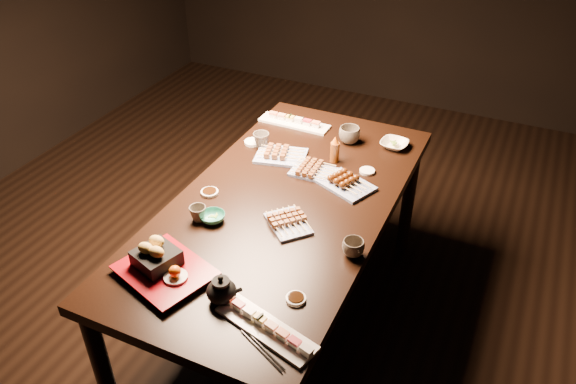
% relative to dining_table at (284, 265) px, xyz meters
% --- Properties ---
extents(ground, '(5.00, 5.00, 0.00)m').
position_rel_dining_table_xyz_m(ground, '(-0.39, 0.29, -0.38)').
color(ground, black).
rests_on(ground, ground).
extents(dining_table, '(0.95, 1.82, 0.75)m').
position_rel_dining_table_xyz_m(dining_table, '(0.00, 0.00, 0.00)').
color(dining_table, black).
rests_on(dining_table, ground).
extents(sushi_platter_near, '(0.40, 0.20, 0.05)m').
position_rel_dining_table_xyz_m(sushi_platter_near, '(0.26, -0.69, 0.40)').
color(sushi_platter_near, white).
rests_on(sushi_platter_near, dining_table).
extents(sushi_platter_far, '(0.39, 0.11, 0.05)m').
position_rel_dining_table_xyz_m(sushi_platter_far, '(-0.26, 0.68, 0.40)').
color(sushi_platter_far, white).
rests_on(sushi_platter_far, dining_table).
extents(yakitori_plate_center, '(0.21, 0.15, 0.05)m').
position_rel_dining_table_xyz_m(yakitori_plate_center, '(0.03, 0.27, 0.40)').
color(yakitori_plate_center, '#828EB6').
rests_on(yakitori_plate_center, dining_table).
extents(yakitori_plate_right, '(0.25, 0.24, 0.05)m').
position_rel_dining_table_xyz_m(yakitori_plate_right, '(0.09, -0.14, 0.40)').
color(yakitori_plate_right, '#828EB6').
rests_on(yakitori_plate_right, dining_table).
extents(yakitori_plate_left, '(0.28, 0.23, 0.06)m').
position_rel_dining_table_xyz_m(yakitori_plate_left, '(-0.17, 0.34, 0.41)').
color(yakitori_plate_left, '#828EB6').
rests_on(yakitori_plate_left, dining_table).
extents(tsukune_plate, '(0.28, 0.25, 0.06)m').
position_rel_dining_table_xyz_m(tsukune_plate, '(0.21, 0.23, 0.40)').
color(tsukune_plate, '#828EB6').
rests_on(tsukune_plate, dining_table).
extents(edamame_bowl_green, '(0.13, 0.13, 0.03)m').
position_rel_dining_table_xyz_m(edamame_bowl_green, '(-0.21, -0.25, 0.39)').
color(edamame_bowl_green, teal).
rests_on(edamame_bowl_green, dining_table).
extents(edamame_bowl_cream, '(0.15, 0.15, 0.03)m').
position_rel_dining_table_xyz_m(edamame_bowl_cream, '(0.31, 0.67, 0.39)').
color(edamame_bowl_cream, '#F5E4C9').
rests_on(edamame_bowl_cream, dining_table).
extents(tempura_tray, '(0.40, 0.36, 0.12)m').
position_rel_dining_table_xyz_m(tempura_tray, '(-0.20, -0.61, 0.44)').
color(tempura_tray, black).
rests_on(tempura_tray, dining_table).
extents(teacup_near_left, '(0.07, 0.07, 0.07)m').
position_rel_dining_table_xyz_m(teacup_near_left, '(-0.27, -0.27, 0.41)').
color(teacup_near_left, brown).
rests_on(teacup_near_left, dining_table).
extents(teacup_mid_right, '(0.10, 0.10, 0.07)m').
position_rel_dining_table_xyz_m(teacup_mid_right, '(0.40, -0.21, 0.41)').
color(teacup_mid_right, brown).
rests_on(teacup_mid_right, dining_table).
extents(teacup_far_left, '(0.10, 0.10, 0.08)m').
position_rel_dining_table_xyz_m(teacup_far_left, '(-0.31, 0.39, 0.41)').
color(teacup_far_left, brown).
rests_on(teacup_far_left, dining_table).
extents(teacup_far_right, '(0.13, 0.13, 0.09)m').
position_rel_dining_table_xyz_m(teacup_far_right, '(0.08, 0.62, 0.42)').
color(teacup_far_right, brown).
rests_on(teacup_far_right, dining_table).
extents(teapot, '(0.16, 0.16, 0.11)m').
position_rel_dining_table_xyz_m(teapot, '(0.06, -0.63, 0.43)').
color(teapot, black).
rests_on(teapot, dining_table).
extents(condiment_bottle, '(0.05, 0.05, 0.14)m').
position_rel_dining_table_xyz_m(condiment_bottle, '(0.08, 0.42, 0.44)').
color(condiment_bottle, brown).
rests_on(condiment_bottle, dining_table).
extents(sauce_dish_west, '(0.10, 0.10, 0.01)m').
position_rel_dining_table_xyz_m(sauce_dish_west, '(-0.33, -0.08, 0.38)').
color(sauce_dish_west, white).
rests_on(sauce_dish_west, dining_table).
extents(sauce_dish_east, '(0.08, 0.08, 0.01)m').
position_rel_dining_table_xyz_m(sauce_dish_east, '(0.26, 0.39, 0.38)').
color(sauce_dish_east, white).
rests_on(sauce_dish_east, dining_table).
extents(sauce_dish_se, '(0.10, 0.10, 0.01)m').
position_rel_dining_table_xyz_m(sauce_dish_se, '(0.30, -0.52, 0.38)').
color(sauce_dish_se, white).
rests_on(sauce_dish_se, dining_table).
extents(sauce_dish_nw, '(0.10, 0.10, 0.02)m').
position_rel_dining_table_xyz_m(sauce_dish_nw, '(-0.36, 0.40, 0.38)').
color(sauce_dish_nw, white).
rests_on(sauce_dish_nw, dining_table).
extents(chopsticks_near, '(0.15, 0.22, 0.01)m').
position_rel_dining_table_xyz_m(chopsticks_near, '(-0.19, -0.63, 0.38)').
color(chopsticks_near, black).
rests_on(chopsticks_near, dining_table).
extents(chopsticks_se, '(0.20, 0.11, 0.01)m').
position_rel_dining_table_xyz_m(chopsticks_se, '(0.29, -0.77, 0.38)').
color(chopsticks_se, black).
rests_on(chopsticks_se, dining_table).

